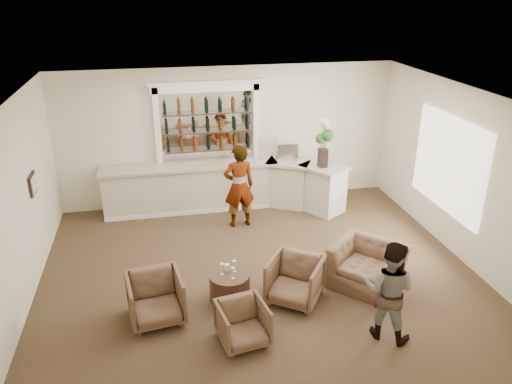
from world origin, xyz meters
The scene contains 19 objects.
ground centered at (0.00, 0.00, 0.00)m, with size 8.00×8.00×0.00m, color brown.
room_shell centered at (0.16, 0.71, 2.34)m, with size 8.04×7.02×3.32m.
bar_counter centered at (-0.16, 3.00, 0.57)m, with size 5.72×1.80×1.14m.
back_bar_alcove centered at (-0.50, 3.41, 2.03)m, with size 2.64×0.25×3.00m.
cocktail_table centered at (-0.67, -0.74, 0.25)m, with size 0.69×0.69×0.50m, color #523323.
sommelier centered at (-0.01, 2.04, 0.94)m, with size 0.68×0.45×1.88m, color gray.
guest centered at (1.53, -2.14, 0.81)m, with size 0.79×0.61×1.62m, color gray.
armchair_left centered at (-1.91, -1.03, 0.39)m, with size 0.84×0.87×0.79m, color brown.
armchair_center centered at (-0.64, -1.86, 0.33)m, with size 0.70×0.72×0.66m, color brown.
armchair_right centered at (0.42, -0.97, 0.39)m, with size 0.84×0.86×0.79m, color brown.
armchair_far centered at (1.81, -0.79, 0.39)m, with size 1.19×1.04×0.77m, color brown.
espresso_machine centered at (1.32, 3.04, 1.35)m, with size 0.48×0.41×0.43m, color silver.
flower_vase centered at (1.99, 2.34, 1.78)m, with size 0.30×0.30×1.13m.
wine_glass_bar_left centered at (0.57, 2.96, 1.25)m, with size 0.07×0.07×0.21m, color white, non-canonical shape.
wine_glass_bar_right centered at (0.71, 2.96, 1.25)m, with size 0.07×0.07×0.21m, color white, non-canonical shape.
wine_glass_tbl_a centered at (-0.79, -0.71, 0.60)m, with size 0.07×0.07×0.21m, color white, non-canonical shape.
wine_glass_tbl_b centered at (-0.57, -0.66, 0.60)m, with size 0.07×0.07×0.21m, color white, non-canonical shape.
wine_glass_tbl_c centered at (-0.63, -0.87, 0.60)m, with size 0.07×0.07×0.21m, color white, non-canonical shape.
napkin_holder centered at (-0.69, -0.60, 0.56)m, with size 0.08×0.08×0.12m, color white.
Camera 1 is at (-1.69, -7.88, 5.07)m, focal length 35.00 mm.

